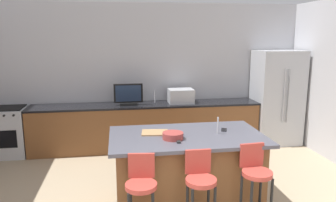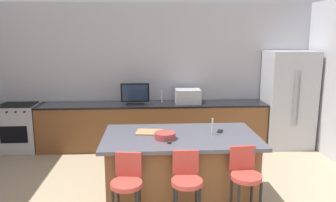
{
  "view_description": "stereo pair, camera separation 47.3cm",
  "coord_description": "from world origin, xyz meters",
  "px_view_note": "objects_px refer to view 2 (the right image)",
  "views": [
    {
      "loc": [
        -0.63,
        -1.88,
        2.19
      ],
      "look_at": [
        0.12,
        2.88,
        1.21
      ],
      "focal_mm": 34.59,
      "sensor_mm": 36.0,
      "label": 1
    },
    {
      "loc": [
        -0.16,
        -1.93,
        2.19
      ],
      "look_at": [
        0.12,
        2.88,
        1.21
      ],
      "focal_mm": 34.59,
      "sensor_mm": 36.0,
      "label": 2
    }
  ],
  "objects_px": {
    "bar_stool_left": "(127,189)",
    "bar_stool_center": "(187,187)",
    "refrigerator": "(288,100)",
    "fruit_bowl": "(165,136)",
    "microwave": "(188,96)",
    "kitchen_island": "(180,169)",
    "tv_remote": "(169,141)",
    "cell_phone": "(220,131)",
    "range_oven": "(20,127)",
    "bar_stool_right": "(245,183)",
    "cutting_board": "(149,132)",
    "tv_monitor": "(135,95)"
  },
  "relations": [
    {
      "from": "microwave",
      "to": "tv_monitor",
      "type": "height_order",
      "value": "tv_monitor"
    },
    {
      "from": "tv_monitor",
      "to": "bar_stool_left",
      "type": "distance_m",
      "value": 2.9
    },
    {
      "from": "cutting_board",
      "to": "bar_stool_left",
      "type": "bearing_deg",
      "value": -106.53
    },
    {
      "from": "bar_stool_center",
      "to": "cutting_board",
      "type": "bearing_deg",
      "value": 115.51
    },
    {
      "from": "kitchen_island",
      "to": "tv_monitor",
      "type": "height_order",
      "value": "tv_monitor"
    },
    {
      "from": "range_oven",
      "to": "tv_remote",
      "type": "relative_size",
      "value": 5.37
    },
    {
      "from": "bar_stool_right",
      "to": "range_oven",
      "type": "bearing_deg",
      "value": 136.82
    },
    {
      "from": "refrigerator",
      "to": "microwave",
      "type": "bearing_deg",
      "value": 178.66
    },
    {
      "from": "tv_remote",
      "to": "fruit_bowl",
      "type": "bearing_deg",
      "value": 115.74
    },
    {
      "from": "bar_stool_center",
      "to": "tv_remote",
      "type": "bearing_deg",
      "value": 109.22
    },
    {
      "from": "refrigerator",
      "to": "fruit_bowl",
      "type": "distance_m",
      "value": 3.43
    },
    {
      "from": "bar_stool_left",
      "to": "fruit_bowl",
      "type": "xyz_separation_m",
      "value": [
        0.44,
        0.56,
        0.42
      ]
    },
    {
      "from": "range_oven",
      "to": "bar_stool_right",
      "type": "bearing_deg",
      "value": -38.98
    },
    {
      "from": "cell_phone",
      "to": "tv_remote",
      "type": "height_order",
      "value": "tv_remote"
    },
    {
      "from": "refrigerator",
      "to": "bar_stool_center",
      "type": "xyz_separation_m",
      "value": [
        -2.34,
        -2.87,
        -0.38
      ]
    },
    {
      "from": "tv_monitor",
      "to": "cutting_board",
      "type": "bearing_deg",
      "value": -82.44
    },
    {
      "from": "range_oven",
      "to": "bar_stool_left",
      "type": "xyz_separation_m",
      "value": [
        2.25,
        -2.9,
        0.11
      ]
    },
    {
      "from": "kitchen_island",
      "to": "fruit_bowl",
      "type": "distance_m",
      "value": 0.56
    },
    {
      "from": "kitchen_island",
      "to": "range_oven",
      "type": "bearing_deg",
      "value": 142.71
    },
    {
      "from": "cell_phone",
      "to": "refrigerator",
      "type": "bearing_deg",
      "value": 67.94
    },
    {
      "from": "refrigerator",
      "to": "range_oven",
      "type": "height_order",
      "value": "refrigerator"
    },
    {
      "from": "bar_stool_center",
      "to": "fruit_bowl",
      "type": "bearing_deg",
      "value": 109.84
    },
    {
      "from": "microwave",
      "to": "kitchen_island",
      "type": "bearing_deg",
      "value": -99.12
    },
    {
      "from": "bar_stool_center",
      "to": "cutting_board",
      "type": "distance_m",
      "value": 1.0
    },
    {
      "from": "microwave",
      "to": "bar_stool_center",
      "type": "xyz_separation_m",
      "value": [
        -0.35,
        -2.91,
        -0.46
      ]
    },
    {
      "from": "bar_stool_right",
      "to": "cell_phone",
      "type": "distance_m",
      "value": 0.89
    },
    {
      "from": "range_oven",
      "to": "bar_stool_left",
      "type": "height_order",
      "value": "bar_stool_left"
    },
    {
      "from": "refrigerator",
      "to": "cell_phone",
      "type": "bearing_deg",
      "value": -131.6
    },
    {
      "from": "cutting_board",
      "to": "tv_remote",
      "type": "bearing_deg",
      "value": -57.62
    },
    {
      "from": "refrigerator",
      "to": "cell_phone",
      "type": "xyz_separation_m",
      "value": [
        -1.8,
        -2.03,
        -0.01
      ]
    },
    {
      "from": "refrigerator",
      "to": "bar_stool_right",
      "type": "bearing_deg",
      "value": -120.77
    },
    {
      "from": "fruit_bowl",
      "to": "bar_stool_right",
      "type": "bearing_deg",
      "value": -31.98
    },
    {
      "from": "cell_phone",
      "to": "cutting_board",
      "type": "bearing_deg",
      "value": -160.49
    },
    {
      "from": "range_oven",
      "to": "cutting_board",
      "type": "bearing_deg",
      "value": -39.66
    },
    {
      "from": "bar_stool_right",
      "to": "bar_stool_left",
      "type": "bearing_deg",
      "value": 176.87
    },
    {
      "from": "bar_stool_center",
      "to": "bar_stool_left",
      "type": "bearing_deg",
      "value": 179.05
    },
    {
      "from": "bar_stool_left",
      "to": "bar_stool_center",
      "type": "xyz_separation_m",
      "value": [
        0.65,
        -0.01,
        0.01
      ]
    },
    {
      "from": "range_oven",
      "to": "fruit_bowl",
      "type": "distance_m",
      "value": 3.61
    },
    {
      "from": "fruit_bowl",
      "to": "range_oven",
      "type": "bearing_deg",
      "value": 139.03
    },
    {
      "from": "kitchen_island",
      "to": "tv_monitor",
      "type": "bearing_deg",
      "value": 107.2
    },
    {
      "from": "bar_stool_left",
      "to": "bar_stool_center",
      "type": "height_order",
      "value": "bar_stool_center"
    },
    {
      "from": "bar_stool_left",
      "to": "cell_phone",
      "type": "bearing_deg",
      "value": 41.63
    },
    {
      "from": "range_oven",
      "to": "tv_monitor",
      "type": "xyz_separation_m",
      "value": [
        2.23,
        -0.05,
        0.63
      ]
    },
    {
      "from": "fruit_bowl",
      "to": "tv_remote",
      "type": "relative_size",
      "value": 1.53
    },
    {
      "from": "kitchen_island",
      "to": "tv_remote",
      "type": "distance_m",
      "value": 0.55
    },
    {
      "from": "tv_monitor",
      "to": "bar_stool_left",
      "type": "xyz_separation_m",
      "value": [
        0.02,
        -2.85,
        -0.52
      ]
    },
    {
      "from": "kitchen_island",
      "to": "fruit_bowl",
      "type": "relative_size",
      "value": 7.61
    },
    {
      "from": "bar_stool_center",
      "to": "cell_phone",
      "type": "xyz_separation_m",
      "value": [
        0.54,
        0.84,
        0.37
      ]
    },
    {
      "from": "bar_stool_center",
      "to": "tv_monitor",
      "type": "bearing_deg",
      "value": 103.21
    },
    {
      "from": "tv_monitor",
      "to": "tv_remote",
      "type": "relative_size",
      "value": 3.2
    }
  ]
}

